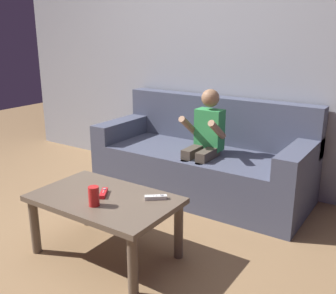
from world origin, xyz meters
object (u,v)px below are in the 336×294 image
game_remote_red_near_edge (104,193)px  soda_can (94,196)px  coffee_table (105,206)px  couch (203,161)px  game_remote_white_center (156,197)px  person_seated_on_couch (204,140)px

game_remote_red_near_edge → soda_can: size_ratio=1.12×
coffee_table → couch: bearing=89.0°
game_remote_white_center → person_seated_on_couch: bearing=100.3°
coffee_table → game_remote_red_near_edge: 0.08m
coffee_table → game_remote_red_near_edge: bearing=138.4°
couch → game_remote_red_near_edge: (-0.05, -1.26, 0.13)m
coffee_table → game_remote_red_near_edge: (-0.03, 0.02, 0.08)m
coffee_table → game_remote_white_center: game_remote_white_center is taller
soda_can → coffee_table: bearing=106.0°
couch → game_remote_red_near_edge: couch is taller
couch → game_remote_white_center: 1.17m
game_remote_white_center → soda_can: soda_can is taller
person_seated_on_couch → couch: bearing=119.1°
couch → game_remote_white_center: size_ratio=14.46×
couch → coffee_table: 1.28m
game_remote_red_near_edge → game_remote_white_center: (0.32, 0.13, 0.00)m
couch → game_remote_white_center: bearing=-76.4°
game_remote_red_near_edge → soda_can: (0.06, -0.15, 0.05)m
person_seated_on_couch → game_remote_white_center: bearing=-79.7°
coffee_table → soda_can: (0.04, -0.13, 0.13)m
person_seated_on_couch → game_remote_white_center: size_ratio=7.38×
game_remote_white_center → couch: bearing=103.6°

